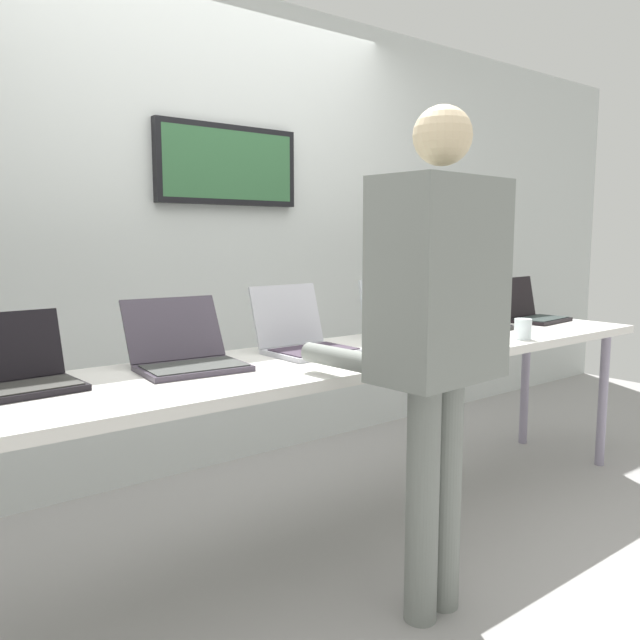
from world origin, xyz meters
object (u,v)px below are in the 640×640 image
(laptop_station_2, at_px, (302,337))
(laptop_station_4, at_px, (473,318))
(laptop_station_0, at_px, (16,372))
(laptop_station_5, at_px, (531,311))
(coffee_mug, at_px, (523,329))
(laptop_station_1, at_px, (185,352))
(laptop_station_3, at_px, (400,325))
(workbench, at_px, (332,366))
(person, at_px, (436,317))

(laptop_station_2, distance_m, laptop_station_4, 1.11)
(laptop_station_0, distance_m, laptop_station_5, 2.75)
(laptop_station_4, xyz_separation_m, coffee_mug, (-0.09, -0.36, -0.01))
(laptop_station_1, height_order, laptop_station_4, laptop_station_1)
(laptop_station_1, relative_size, laptop_station_3, 1.23)
(laptop_station_1, distance_m, laptop_station_5, 2.17)
(laptop_station_4, bearing_deg, workbench, -173.93)
(person, bearing_deg, workbench, 83.18)
(laptop_station_1, bearing_deg, laptop_station_2, -0.80)
(workbench, xyz_separation_m, coffee_mug, (0.96, -0.25, 0.10))
(person, bearing_deg, laptop_station_3, 51.52)
(laptop_station_0, relative_size, laptop_station_2, 1.01)
(laptop_station_3, relative_size, person, 0.20)
(laptop_station_1, xyz_separation_m, coffee_mug, (1.56, -0.38, -0.01))
(coffee_mug, bearing_deg, workbench, 165.46)
(laptop_station_3, bearing_deg, laptop_station_1, 179.54)
(laptop_station_5, distance_m, person, 1.82)
(laptop_station_3, xyz_separation_m, laptop_station_4, (0.53, -0.01, -0.01))
(laptop_station_4, distance_m, person, 1.35)
(laptop_station_3, xyz_separation_m, laptop_station_5, (1.06, -0.01, -0.01))
(laptop_station_5, relative_size, coffee_mug, 3.85)
(laptop_station_4, bearing_deg, laptop_station_1, 179.33)
(laptop_station_1, height_order, person, person)
(workbench, xyz_separation_m, laptop_station_0, (-1.17, 0.15, 0.10))
(laptop_station_4, xyz_separation_m, person, (-1.13, -0.73, 0.17))
(workbench, xyz_separation_m, laptop_station_3, (0.52, 0.12, 0.11))
(laptop_station_0, bearing_deg, laptop_station_3, -0.78)
(laptop_station_0, distance_m, person, 1.35)
(laptop_station_3, height_order, laptop_station_4, laptop_station_3)
(laptop_station_0, xyz_separation_m, coffee_mug, (2.13, -0.40, -0.01))
(laptop_station_0, relative_size, laptop_station_1, 0.86)
(laptop_station_4, height_order, laptop_station_5, laptop_station_5)
(laptop_station_1, bearing_deg, laptop_station_0, 178.59)
(workbench, height_order, laptop_station_5, laptop_station_5)
(workbench, height_order, laptop_station_1, laptop_station_1)
(laptop_station_0, height_order, person, person)
(workbench, distance_m, laptop_station_3, 0.54)
(laptop_station_1, relative_size, laptop_station_4, 1.31)
(person, xyz_separation_m, coffee_mug, (1.04, 0.37, -0.17))
(laptop_station_4, distance_m, laptop_station_5, 0.53)
(laptop_station_2, relative_size, laptop_station_4, 1.12)
(workbench, bearing_deg, laptop_station_1, 167.54)
(laptop_station_0, relative_size, laptop_station_4, 1.13)
(workbench, relative_size, laptop_station_2, 10.42)
(workbench, bearing_deg, laptop_station_4, 6.07)
(workbench, bearing_deg, laptop_station_5, 4.18)
(workbench, height_order, person, person)
(person, height_order, coffee_mug, person)
(laptop_station_3, bearing_deg, laptop_station_5, -0.37)
(laptop_station_3, relative_size, laptop_station_5, 0.91)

